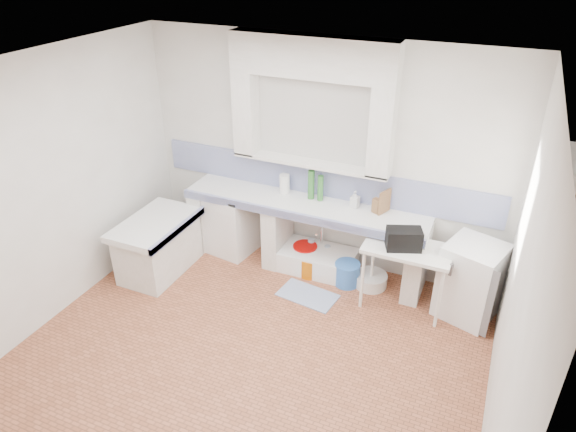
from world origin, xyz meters
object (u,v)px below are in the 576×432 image
at_px(side_table, 404,277).
at_px(sink, 316,260).
at_px(fridge, 471,281).
at_px(stove, 231,222).

bearing_deg(side_table, sink, 166.01).
height_order(side_table, fridge, fridge).
bearing_deg(stove, sink, 8.61).
relative_size(side_table, fridge, 1.07).
relative_size(stove, side_table, 0.87).
height_order(stove, sink, stove).
relative_size(sink, fridge, 1.12).
xyz_separation_m(stove, sink, (1.18, 0.01, -0.29)).
height_order(stove, side_table, stove).
distance_m(sink, fridge, 1.87).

